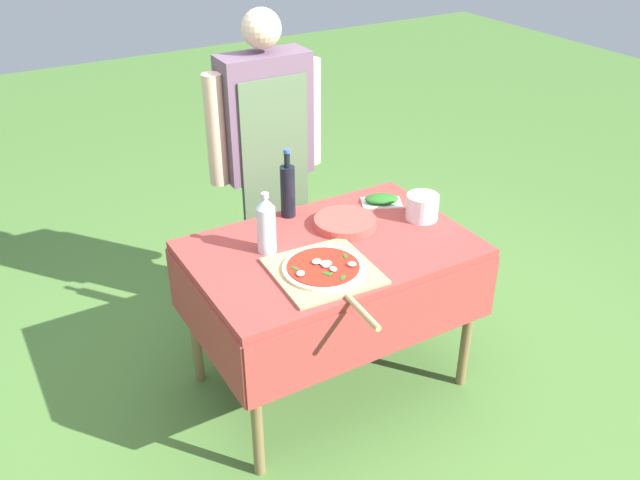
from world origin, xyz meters
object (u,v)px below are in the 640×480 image
(prep_table, at_px, (331,264))
(mixing_tub, at_px, (422,207))
(pizza_on_peel, at_px, (325,271))
(herb_container, at_px, (382,199))
(water_bottle, at_px, (266,224))
(plate_stack, at_px, (345,222))
(person_cook, at_px, (267,146))
(oil_bottle, at_px, (288,190))

(prep_table, xyz_separation_m, mixing_tub, (0.46, -0.00, 0.15))
(pizza_on_peel, relative_size, herb_container, 2.86)
(herb_container, bearing_deg, water_bottle, -169.81)
(mixing_tub, relative_size, plate_stack, 0.52)
(water_bottle, relative_size, plate_stack, 0.94)
(mixing_tub, bearing_deg, herb_container, 108.14)
(person_cook, distance_m, plate_stack, 0.59)
(pizza_on_peel, distance_m, plate_stack, 0.39)
(person_cook, bearing_deg, mixing_tub, 122.39)
(prep_table, height_order, herb_container, herb_container)
(oil_bottle, relative_size, herb_container, 1.48)
(plate_stack, bearing_deg, herb_container, 20.54)
(person_cook, distance_m, oil_bottle, 0.37)
(person_cook, xyz_separation_m, water_bottle, (-0.29, -0.58, -0.07))
(prep_table, relative_size, person_cook, 0.75)
(person_cook, xyz_separation_m, pizza_on_peel, (-0.18, -0.84, -0.17))
(mixing_tub, bearing_deg, prep_table, 179.83)
(herb_container, distance_m, plate_stack, 0.28)
(water_bottle, xyz_separation_m, mixing_tub, (0.71, -0.09, -0.07))
(plate_stack, bearing_deg, mixing_tub, -18.88)
(herb_container, bearing_deg, mixing_tub, -71.86)
(pizza_on_peel, relative_size, plate_stack, 2.21)
(prep_table, bearing_deg, pizza_on_peel, -127.67)
(person_cook, relative_size, herb_container, 7.28)
(water_bottle, distance_m, mixing_tub, 0.72)
(oil_bottle, height_order, mixing_tub, oil_bottle)
(prep_table, bearing_deg, mixing_tub, -0.17)
(plate_stack, bearing_deg, pizza_on_peel, -133.72)
(plate_stack, bearing_deg, water_bottle, -177.28)
(oil_bottle, bearing_deg, water_bottle, -133.83)
(pizza_on_peel, bearing_deg, water_bottle, 116.80)
(water_bottle, relative_size, herb_container, 1.22)
(plate_stack, bearing_deg, prep_table, -141.12)
(herb_container, distance_m, mixing_tub, 0.22)
(herb_container, height_order, plate_stack, herb_container)
(prep_table, height_order, mixing_tub, mixing_tub)
(oil_bottle, distance_m, plate_stack, 0.29)
(oil_bottle, distance_m, mixing_tub, 0.59)
(pizza_on_peel, xyz_separation_m, mixing_tub, (0.59, 0.17, 0.04))
(prep_table, xyz_separation_m, water_bottle, (-0.24, 0.09, 0.21))
(water_bottle, xyz_separation_m, herb_container, (0.64, 0.11, -0.10))
(oil_bottle, bearing_deg, herb_container, -14.77)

